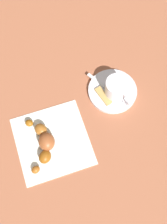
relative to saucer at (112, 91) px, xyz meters
The scene contains 7 objects.
ground_plane 0.10m from the saucer, behind, with size 1.80×1.80×0.00m, color #A15C3E.
saucer is the anchor object (origin of this frame).
espresso_cup 0.04m from the saucer, 77.17° to the right, with size 0.06×0.09×0.05m.
teaspoon 0.01m from the saucer, 165.33° to the right, with size 0.05×0.13×0.01m.
sugar_packet 0.03m from the saucer, behind, with size 0.06×0.02×0.01m, color tan.
napkin 0.22m from the saucer, behind, with size 0.19×0.19×0.00m, color white.
croissant 0.24m from the saucer, behind, with size 0.10×0.15×0.04m.
Camera 1 is at (-0.18, -0.25, 0.74)m, focal length 45.94 mm.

